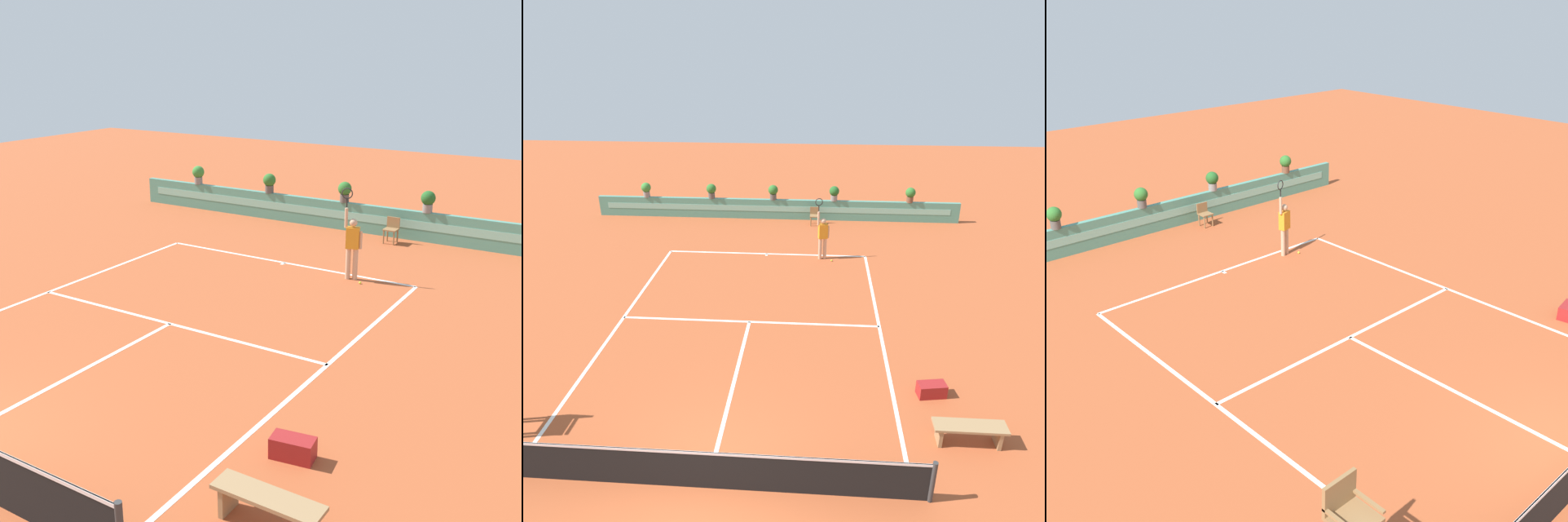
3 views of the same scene
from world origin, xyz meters
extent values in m
plane|color=#A84C28|center=(0.00, 6.00, 0.00)|extent=(60.00, 60.00, 0.00)
cube|color=white|center=(0.00, 11.89, 0.00)|extent=(8.22, 0.10, 0.01)
cube|color=white|center=(0.00, 6.40, 0.00)|extent=(8.22, 0.10, 0.01)
cube|color=white|center=(0.00, 3.20, 0.00)|extent=(0.10, 6.40, 0.01)
cube|color=white|center=(-4.11, 5.95, 0.00)|extent=(0.10, 11.89, 0.01)
cube|color=white|center=(4.11, 5.95, 0.00)|extent=(0.10, 11.89, 0.01)
cube|color=white|center=(0.00, 11.79, 0.00)|extent=(0.10, 0.20, 0.01)
cube|color=#4C8E7A|center=(0.00, 16.39, 0.50)|extent=(18.00, 0.20, 1.00)
cube|color=#7ABCA8|center=(0.00, 16.29, 0.55)|extent=(17.10, 0.01, 0.28)
cube|color=olive|center=(-5.45, 1.20, 1.63)|extent=(0.60, 0.60, 0.06)
cube|color=olive|center=(-5.45, 1.47, 1.90)|extent=(0.60, 0.06, 0.48)
cube|color=olive|center=(-5.72, 1.20, 1.78)|extent=(0.06, 0.60, 0.04)
cube|color=olive|center=(-5.18, 1.20, 1.78)|extent=(0.06, 0.60, 0.04)
cylinder|color=olive|center=(1.77, 15.41, 0.23)|extent=(0.05, 0.05, 0.45)
cylinder|color=olive|center=(2.12, 15.41, 0.23)|extent=(0.05, 0.05, 0.45)
cylinder|color=olive|center=(1.77, 15.77, 0.23)|extent=(0.05, 0.05, 0.45)
cylinder|color=olive|center=(2.12, 15.77, 0.23)|extent=(0.05, 0.05, 0.45)
cube|color=olive|center=(1.95, 15.59, 0.47)|extent=(0.44, 0.44, 0.04)
cube|color=olive|center=(1.95, 15.79, 0.67)|extent=(0.44, 0.04, 0.36)
cube|color=maroon|center=(5.06, 3.18, 0.18)|extent=(0.75, 0.47, 0.36)
cylinder|color=tan|center=(2.42, 11.60, 0.45)|extent=(0.14, 0.14, 0.90)
cylinder|color=tan|center=(2.23, 11.55, 0.45)|extent=(0.14, 0.14, 0.90)
cube|color=orange|center=(2.32, 11.58, 1.20)|extent=(0.41, 0.31, 0.60)
sphere|color=tan|center=(2.32, 11.58, 1.63)|extent=(0.22, 0.22, 0.22)
cylinder|color=tan|center=(2.13, 11.52, 1.75)|extent=(0.09, 0.09, 0.55)
cylinder|color=black|center=(2.13, 11.52, 2.17)|extent=(0.04, 0.04, 0.24)
torus|color=#262626|center=(2.13, 11.52, 2.43)|extent=(0.31, 0.11, 0.31)
cylinder|color=tan|center=(2.53, 11.64, 1.15)|extent=(0.09, 0.09, 0.50)
sphere|color=#CCE033|center=(2.71, 11.32, 0.03)|extent=(0.07, 0.07, 0.07)
cylinder|color=gray|center=(2.88, 16.39, 1.14)|extent=(0.32, 0.32, 0.28)
sphere|color=#235B23|center=(2.88, 16.39, 1.48)|extent=(0.48, 0.48, 0.48)
cylinder|color=#514C47|center=(-3.21, 16.39, 1.14)|extent=(0.32, 0.32, 0.28)
sphere|color=#2D6B28|center=(-3.21, 16.39, 1.48)|extent=(0.48, 0.48, 0.48)
cylinder|color=#514C47|center=(-0.12, 16.39, 1.14)|extent=(0.32, 0.32, 0.28)
sphere|color=#2D6B28|center=(-0.12, 16.39, 1.48)|extent=(0.48, 0.48, 0.48)
cylinder|color=brown|center=(6.55, 16.39, 1.14)|extent=(0.32, 0.32, 0.28)
sphere|color=#2D6B28|center=(6.55, 16.39, 1.48)|extent=(0.48, 0.48, 0.48)
camera|label=1|loc=(9.36, -4.83, 6.16)|focal=45.89mm
camera|label=2|loc=(2.05, -7.04, 8.22)|focal=33.94mm
camera|label=3|loc=(-10.19, -3.02, 8.13)|focal=43.50mm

